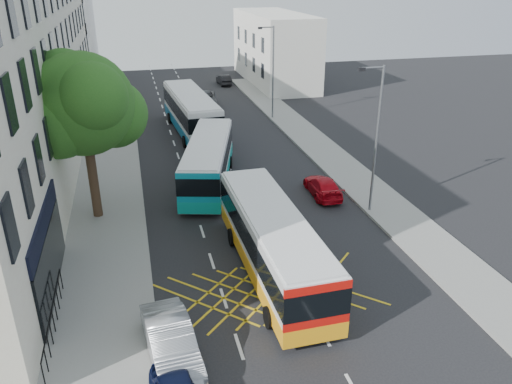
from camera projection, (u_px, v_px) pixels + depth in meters
pavement_left at (99, 216)px, 27.47m from camera, size 5.00×70.00×0.15m
pavement_right at (366, 188)px, 31.05m from camera, size 3.00×70.00×0.15m
terrace_main at (1, 68)px, 31.94m from camera, size 8.30×45.00×13.50m
terrace_far at (58, 39)px, 59.69m from camera, size 8.00×20.00×10.00m
building_right at (274, 48)px, 59.47m from camera, size 6.00×18.00×8.00m
street_tree at (82, 105)px, 24.92m from camera, size 6.30×5.70×8.80m
lamp_near at (375, 133)px, 26.25m from camera, size 1.45×0.15×8.00m
lamp_far at (272, 68)px, 43.97m from camera, size 1.45×0.15×8.00m
railings at (53, 319)px, 18.35m from camera, size 0.08×5.60×1.14m
bus_near at (273, 242)px, 21.83m from camera, size 2.80×10.70×3.00m
bus_mid at (208, 161)px, 31.26m from camera, size 4.97×10.50×2.88m
bus_far at (191, 112)px, 41.37m from camera, size 3.55×11.87×3.29m
parked_car_silver at (171, 342)px, 17.21m from camera, size 2.01×4.47×1.42m
red_hatchback at (323, 186)px, 30.04m from camera, size 1.77×3.96×1.13m
distant_car_grey at (204, 99)px, 49.84m from camera, size 2.89×5.30×1.41m
distant_car_dark at (224, 80)px, 59.33m from camera, size 1.39×3.60×1.17m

